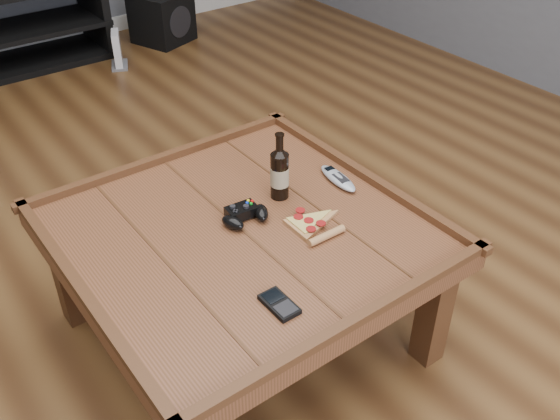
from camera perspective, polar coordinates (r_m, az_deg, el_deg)
ground at (r=2.15m, az=-3.11°, el=-11.35°), size 6.00×6.00×0.00m
coffee_table at (r=1.88m, az=-3.49°, el=-3.19°), size 1.03×1.03×0.48m
beer_bottle at (r=1.93m, az=-0.04°, el=3.48°), size 0.06×0.06×0.22m
game_controller at (r=1.86m, az=-3.23°, el=-0.44°), size 0.16×0.11×0.04m
pizza_slice at (r=1.85m, az=2.87°, el=-1.35°), size 0.14×0.23×0.02m
smartphone at (r=1.59m, az=-0.06°, el=-8.60°), size 0.06×0.11×0.01m
remote_control at (r=2.05m, az=5.32°, el=2.91°), size 0.07×0.19×0.03m
subwoofer at (r=4.50m, az=-10.73°, el=16.91°), size 0.42×0.42×0.33m
game_console at (r=4.15m, az=-14.64°, el=13.89°), size 0.16×0.20×0.22m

